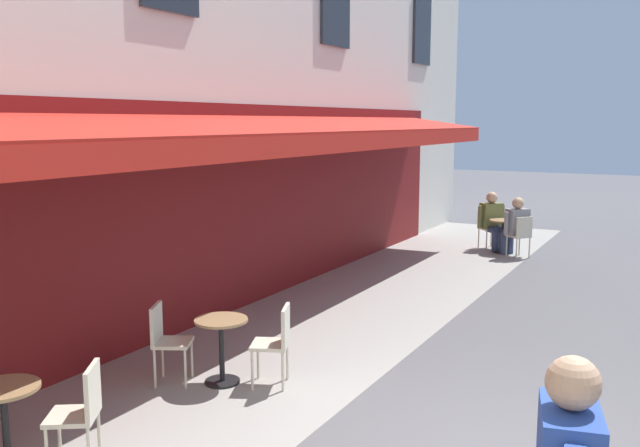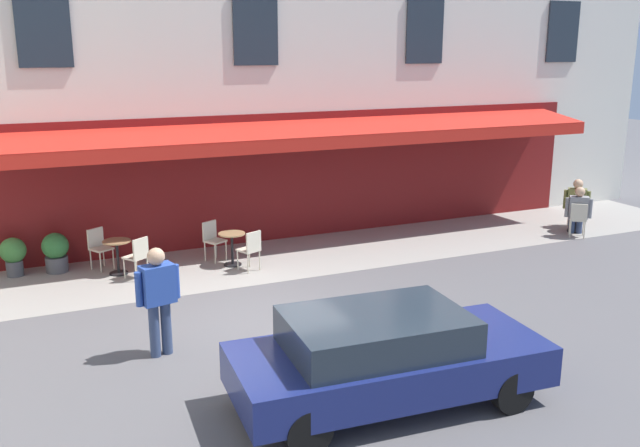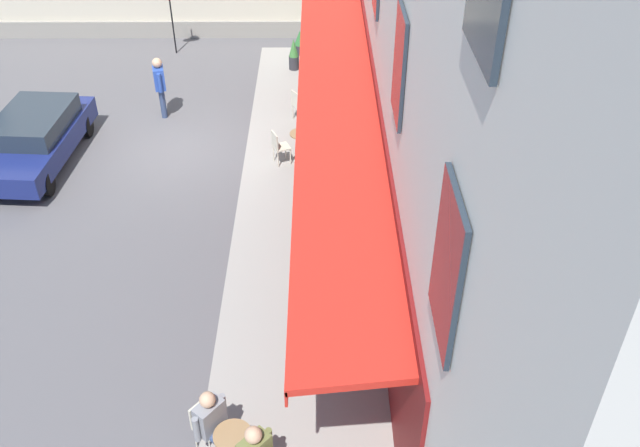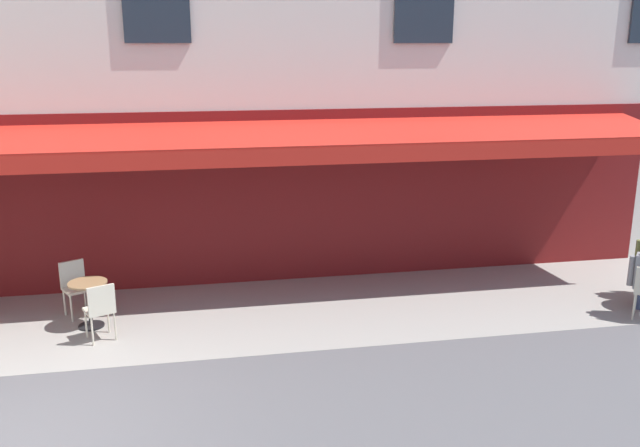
% 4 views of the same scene
% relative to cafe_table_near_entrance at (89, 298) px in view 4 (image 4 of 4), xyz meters
% --- Properties ---
extents(sidewalk_cafe_terrace, '(20.50, 3.20, 0.01)m').
position_rel_cafe_table_near_entrance_xyz_m(sidewalk_cafe_terrace, '(-2.81, -0.09, -0.49)').
color(sidewalk_cafe_terrace, gray).
rests_on(sidewalk_cafe_terrace, ground_plane).
extents(cafe_table_near_entrance, '(0.60, 0.60, 0.75)m').
position_rel_cafe_table_near_entrance_xyz_m(cafe_table_near_entrance, '(0.00, 0.00, 0.00)').
color(cafe_table_near_entrance, black).
rests_on(cafe_table_near_entrance, ground_plane).
extents(cafe_chair_cream_facing_street, '(0.53, 0.53, 0.91)m').
position_rel_cafe_table_near_entrance_xyz_m(cafe_chair_cream_facing_street, '(-0.25, 0.58, 0.06)').
color(cafe_chair_cream_facing_street, beige).
rests_on(cafe_chair_cream_facing_street, ground_plane).
extents(cafe_chair_cream_corner_left, '(0.54, 0.54, 0.91)m').
position_rel_cafe_table_near_entrance_xyz_m(cafe_chair_cream_corner_left, '(0.29, -0.56, 0.06)').
color(cafe_chair_cream_corner_left, beige).
rests_on(cafe_chair_cream_corner_left, ground_plane).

